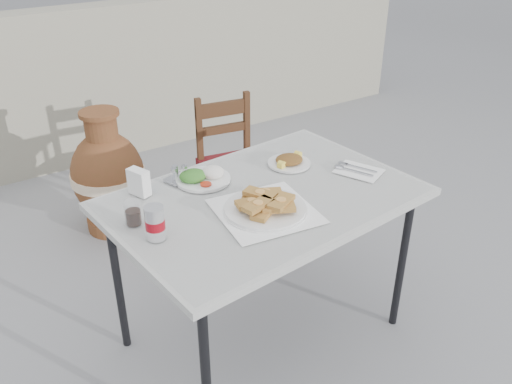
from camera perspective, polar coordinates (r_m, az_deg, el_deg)
ground at (r=2.84m, az=2.96°, el=-13.80°), size 80.00×80.00×0.00m
cafe_table at (r=2.35m, az=0.87°, el=-1.46°), size 1.38×1.00×0.79m
pide_plate at (r=2.19m, az=0.98°, el=-1.26°), size 0.43×0.43×0.08m
salad_rice_plate at (r=2.44m, az=-5.66°, el=1.67°), size 0.25×0.25×0.06m
salad_chopped_plate at (r=2.59m, az=3.51°, el=3.29°), size 0.21×0.21×0.04m
soda_can at (r=2.04m, az=-10.58°, el=-3.19°), size 0.07×0.07×0.13m
cola_glass at (r=2.16m, az=-12.80°, el=-2.28°), size 0.07×0.07×0.10m
napkin_holder at (r=2.35m, az=-12.22°, el=1.02°), size 0.08×0.11×0.12m
condiment_caddy at (r=2.45m, az=-8.21°, el=1.74°), size 0.12×0.11×0.08m
cutlery_napkin at (r=2.57m, az=10.43°, el=2.29°), size 0.23×0.25×0.02m
chair at (r=3.41m, az=-2.62°, el=3.06°), size 0.43×0.43×0.84m
terracotta_urn at (r=3.52m, az=-15.30°, el=1.65°), size 0.46×0.46×0.80m
back_wall at (r=4.55m, az=-15.99°, el=10.89°), size 6.00×0.25×1.20m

